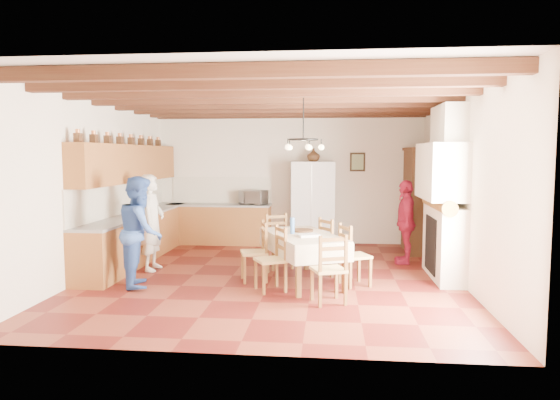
{
  "coord_description": "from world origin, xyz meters",
  "views": [
    {
      "loc": [
        0.94,
        -8.07,
        2.02
      ],
      "look_at": [
        0.1,
        0.3,
        1.25
      ],
      "focal_mm": 32.0,
      "sensor_mm": 36.0,
      "label": 1
    }
  ],
  "objects_px": {
    "chair_right_near": "(355,255)",
    "microwave": "(253,197)",
    "chair_left_near": "(270,259)",
    "person_man": "(152,222)",
    "person_woman_blue": "(141,231)",
    "chair_left_far": "(254,251)",
    "chair_end_near": "(329,268)",
    "dining_table": "(303,239)",
    "hutch": "(418,200)",
    "refrigerator": "(312,204)",
    "chair_end_far": "(279,241)",
    "chair_right_far": "(334,246)",
    "person_woman_red": "(406,222)"
  },
  "relations": [
    {
      "from": "chair_right_near",
      "to": "microwave",
      "type": "xyz_separation_m",
      "value": [
        -2.1,
        3.36,
        0.58
      ]
    },
    {
      "from": "chair_left_near",
      "to": "person_man",
      "type": "bearing_deg",
      "value": -144.3
    },
    {
      "from": "microwave",
      "to": "person_woman_blue",
      "type": "bearing_deg",
      "value": -89.05
    },
    {
      "from": "chair_left_far",
      "to": "chair_end_near",
      "type": "relative_size",
      "value": 1.0
    },
    {
      "from": "dining_table",
      "to": "person_woman_blue",
      "type": "xyz_separation_m",
      "value": [
        -2.47,
        -0.45,
        0.16
      ]
    },
    {
      "from": "hutch",
      "to": "chair_end_near",
      "type": "xyz_separation_m",
      "value": [
        -1.82,
        -3.79,
        -0.6
      ]
    },
    {
      "from": "person_man",
      "to": "refrigerator",
      "type": "bearing_deg",
      "value": -47.27
    },
    {
      "from": "hutch",
      "to": "microwave",
      "type": "height_order",
      "value": "hutch"
    },
    {
      "from": "chair_left_near",
      "to": "person_man",
      "type": "distance_m",
      "value": 2.51
    },
    {
      "from": "chair_left_far",
      "to": "chair_end_near",
      "type": "height_order",
      "value": "same"
    },
    {
      "from": "dining_table",
      "to": "chair_end_far",
      "type": "relative_size",
      "value": 2.05
    },
    {
      "from": "chair_end_near",
      "to": "chair_left_near",
      "type": "bearing_deg",
      "value": -51.89
    },
    {
      "from": "chair_right_far",
      "to": "chair_end_near",
      "type": "bearing_deg",
      "value": 142.45
    },
    {
      "from": "refrigerator",
      "to": "chair_left_near",
      "type": "distance_m",
      "value": 3.76
    },
    {
      "from": "hutch",
      "to": "chair_end_near",
      "type": "height_order",
      "value": "hutch"
    },
    {
      "from": "chair_end_far",
      "to": "person_woman_red",
      "type": "relative_size",
      "value": 0.62
    },
    {
      "from": "chair_right_near",
      "to": "person_woman_blue",
      "type": "distance_m",
      "value": 3.32
    },
    {
      "from": "person_man",
      "to": "dining_table",
      "type": "bearing_deg",
      "value": -103.3
    },
    {
      "from": "chair_left_near",
      "to": "chair_end_near",
      "type": "height_order",
      "value": "same"
    },
    {
      "from": "chair_end_near",
      "to": "person_man",
      "type": "xyz_separation_m",
      "value": [
        -3.07,
        1.66,
        0.36
      ]
    },
    {
      "from": "hutch",
      "to": "dining_table",
      "type": "xyz_separation_m",
      "value": [
        -2.23,
        -2.71,
        -0.4
      ]
    },
    {
      "from": "chair_left_far",
      "to": "chair_right_near",
      "type": "bearing_deg",
      "value": 70.15
    },
    {
      "from": "chair_right_far",
      "to": "chair_right_near",
      "type": "bearing_deg",
      "value": 169.11
    },
    {
      "from": "chair_right_near",
      "to": "chair_end_near",
      "type": "distance_m",
      "value": 1.04
    },
    {
      "from": "chair_end_near",
      "to": "person_woman_red",
      "type": "bearing_deg",
      "value": -138.22
    },
    {
      "from": "chair_end_far",
      "to": "chair_right_far",
      "type": "bearing_deg",
      "value": -45.26
    },
    {
      "from": "chair_right_far",
      "to": "chair_end_far",
      "type": "relative_size",
      "value": 1.0
    },
    {
      "from": "refrigerator",
      "to": "chair_right_near",
      "type": "relative_size",
      "value": 1.94
    },
    {
      "from": "chair_end_far",
      "to": "dining_table",
      "type": "bearing_deg",
      "value": -89.13
    },
    {
      "from": "chair_right_far",
      "to": "chair_end_far",
      "type": "xyz_separation_m",
      "value": [
        -0.96,
        0.35,
        0.0
      ]
    },
    {
      "from": "hutch",
      "to": "chair_right_near",
      "type": "bearing_deg",
      "value": -117.3
    },
    {
      "from": "chair_left_far",
      "to": "chair_right_far",
      "type": "distance_m",
      "value": 1.41
    },
    {
      "from": "hutch",
      "to": "person_woman_blue",
      "type": "xyz_separation_m",
      "value": [
        -4.69,
        -3.16,
        -0.23
      ]
    },
    {
      "from": "chair_right_far",
      "to": "person_woman_red",
      "type": "height_order",
      "value": "person_woman_red"
    },
    {
      "from": "person_woman_blue",
      "to": "microwave",
      "type": "distance_m",
      "value": 3.89
    },
    {
      "from": "refrigerator",
      "to": "chair_end_near",
      "type": "distance_m",
      "value": 4.27
    },
    {
      "from": "chair_left_far",
      "to": "chair_end_near",
      "type": "bearing_deg",
      "value": 32.05
    },
    {
      "from": "refrigerator",
      "to": "person_man",
      "type": "xyz_separation_m",
      "value": [
        -2.69,
        -2.58,
        -0.09
      ]
    },
    {
      "from": "microwave",
      "to": "chair_right_far",
      "type": "bearing_deg",
      "value": -37.4
    },
    {
      "from": "chair_right_near",
      "to": "chair_left_far",
      "type": "bearing_deg",
      "value": 60.99
    },
    {
      "from": "person_man",
      "to": "chair_right_far",
      "type": "bearing_deg",
      "value": -90.61
    },
    {
      "from": "person_man",
      "to": "person_woman_red",
      "type": "xyz_separation_m",
      "value": [
        4.48,
        1.0,
        -0.06
      ]
    },
    {
      "from": "chair_left_near",
      "to": "chair_right_far",
      "type": "xyz_separation_m",
      "value": [
        0.95,
        1.15,
        0.0
      ]
    },
    {
      "from": "refrigerator",
      "to": "chair_right_far",
      "type": "height_order",
      "value": "refrigerator"
    },
    {
      "from": "chair_left_near",
      "to": "person_woman_red",
      "type": "bearing_deg",
      "value": 105.72
    },
    {
      "from": "hutch",
      "to": "chair_end_near",
      "type": "distance_m",
      "value": 4.24
    },
    {
      "from": "dining_table",
      "to": "chair_end_near",
      "type": "height_order",
      "value": "chair_end_near"
    },
    {
      "from": "person_woman_blue",
      "to": "microwave",
      "type": "xyz_separation_m",
      "value": [
        1.18,
        3.7,
        0.21
      ]
    },
    {
      "from": "chair_left_far",
      "to": "dining_table",
      "type": "bearing_deg",
      "value": 74.42
    },
    {
      "from": "dining_table",
      "to": "chair_right_far",
      "type": "xyz_separation_m",
      "value": [
        0.5,
        0.6,
        -0.2
      ]
    }
  ]
}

